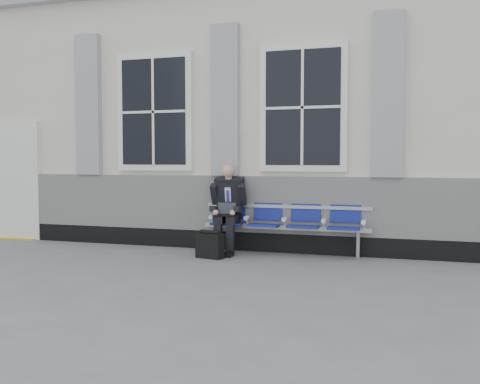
% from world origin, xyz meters
% --- Properties ---
extents(ground, '(70.00, 70.00, 0.00)m').
position_xyz_m(ground, '(0.00, 0.00, 0.00)').
color(ground, slate).
rests_on(ground, ground).
extents(station_building, '(14.40, 4.40, 4.49)m').
position_xyz_m(station_building, '(-0.02, 3.47, 2.22)').
color(station_building, silver).
rests_on(station_building, ground).
extents(bench, '(2.60, 0.47, 0.91)m').
position_xyz_m(bench, '(0.11, 1.32, 0.55)').
color(bench, '#9EA0A3').
rests_on(bench, ground).
extents(businessman, '(0.56, 0.76, 1.38)m').
position_xyz_m(businessman, '(-0.77, 1.19, 0.75)').
color(businessman, black).
rests_on(businessman, ground).
extents(briefcase, '(0.44, 0.26, 0.42)m').
position_xyz_m(briefcase, '(-0.88, 0.67, 0.19)').
color(briefcase, black).
rests_on(briefcase, ground).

